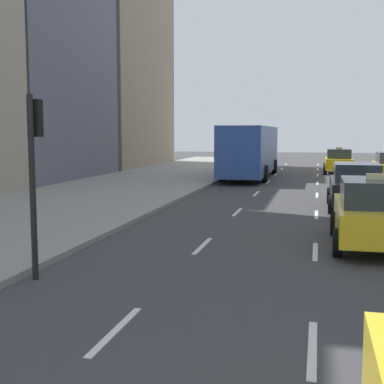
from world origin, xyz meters
TOP-DOWN VIEW (x-y plane):
  - sidewalk_left at (-7.00, 27.00)m, footprint 8.00×66.00m
  - lane_markings at (2.60, 23.00)m, footprint 5.72×56.00m
  - taxi_second at (4.00, 39.83)m, footprint 2.02×4.40m
  - taxi_fourth at (4.00, 14.89)m, footprint 2.02×4.40m
  - sedan_black_near at (4.00, 21.72)m, footprint 2.02×4.54m
  - city_bus at (-1.61, 35.02)m, footprint 2.80×11.61m
  - traffic_light_pole at (-2.75, 10.31)m, footprint 0.24×0.42m

SIDE VIEW (x-z plane):
  - lane_markings at x=2.60m, z-range 0.00..0.01m
  - sidewalk_left at x=-7.00m, z-range 0.00..0.15m
  - taxi_second at x=4.00m, z-range -0.05..1.82m
  - taxi_fourth at x=4.00m, z-range -0.05..1.82m
  - sedan_black_near at x=4.00m, z-range 0.01..1.76m
  - city_bus at x=-1.61m, z-range 0.16..3.41m
  - traffic_light_pole at x=-2.75m, z-range 0.61..4.21m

